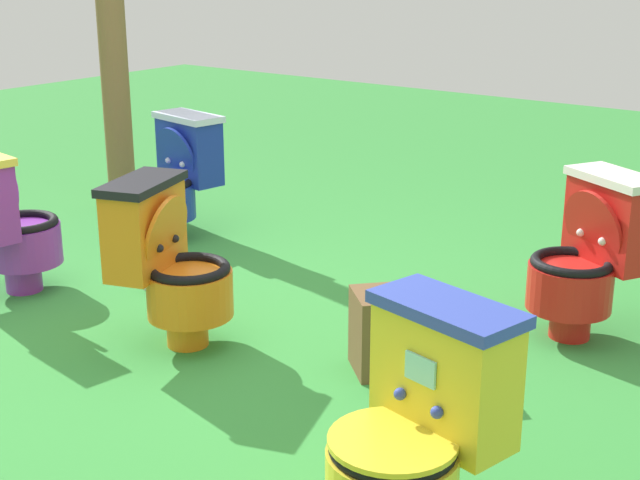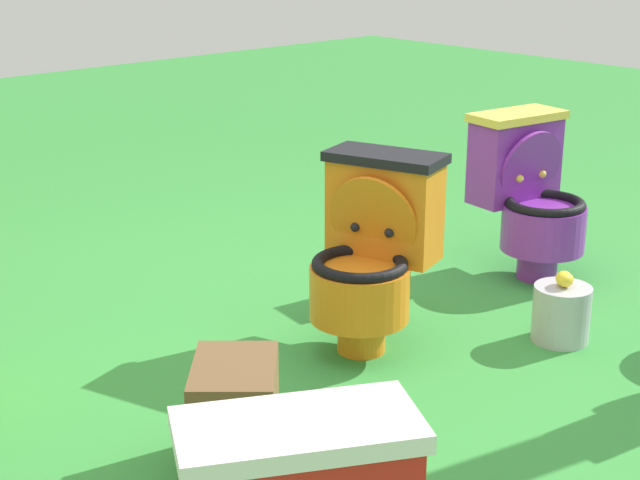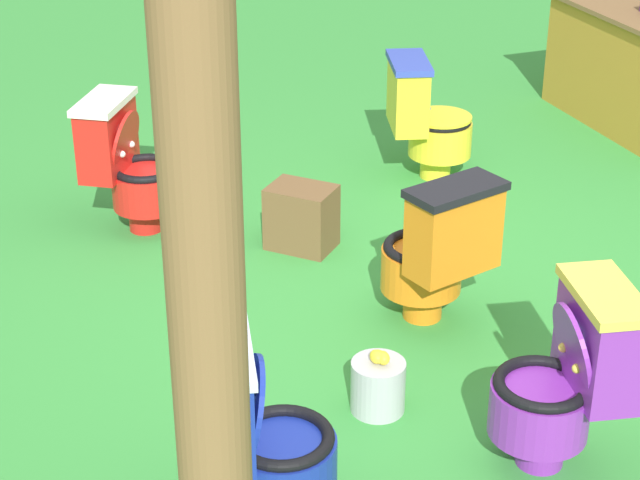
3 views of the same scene
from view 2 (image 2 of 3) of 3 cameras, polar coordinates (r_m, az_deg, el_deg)
The scene contains 5 objects.
ground at distance 3.69m, azimuth 3.81°, elevation -6.59°, with size 14.00×14.00×0.00m, color green.
toilet_orange at distance 3.63m, azimuth 3.01°, elevation -0.65°, with size 0.59×0.54×0.73m.
toilet_purple at distance 4.46m, azimuth 12.15°, elevation 2.63°, with size 0.47×0.55×0.73m.
small_crate at distance 2.91m, azimuth -4.96°, elevation -10.25°, with size 0.33×0.24×0.34m, color brown.
lemon_bucket at distance 3.85m, azimuth 13.89°, elevation -4.09°, with size 0.22×0.22×0.28m.
Camera 2 is at (-2.42, -2.30, 1.57)m, focal length 54.89 mm.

